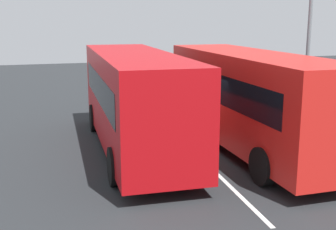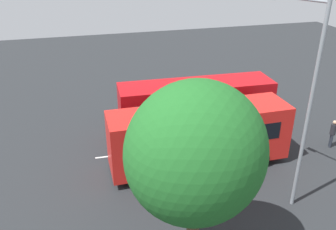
% 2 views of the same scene
% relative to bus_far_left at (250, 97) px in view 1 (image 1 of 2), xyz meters
% --- Properties ---
extents(ground_plane, '(60.69, 60.69, 0.00)m').
position_rel_bus_far_left_xyz_m(ground_plane, '(0.40, 1.82, -1.79)').
color(ground_plane, '#232628').
extents(bus_far_left, '(9.37, 2.53, 3.25)m').
position_rel_bus_far_left_xyz_m(bus_far_left, '(0.00, 0.00, 0.00)').
color(bus_far_left, red).
rests_on(bus_far_left, ground).
extents(bus_center_left, '(9.46, 2.81, 3.25)m').
position_rel_bus_far_left_xyz_m(bus_center_left, '(1.09, 3.63, 0.00)').
color(bus_center_left, '#B70C11').
rests_on(bus_center_left, ground).
extents(pedestrian, '(0.43, 0.43, 1.70)m').
position_rel_bus_far_left_xyz_m(pedestrian, '(8.01, -0.28, -0.79)').
color(pedestrian, '#232833').
rests_on(pedestrian, ground).
extents(lane_stripe_outer_left, '(11.46, 0.68, 0.01)m').
position_rel_bus_far_left_xyz_m(lane_stripe_outer_left, '(0.40, 1.82, -1.79)').
color(lane_stripe_outer_left, silver).
rests_on(lane_stripe_outer_left, ground).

